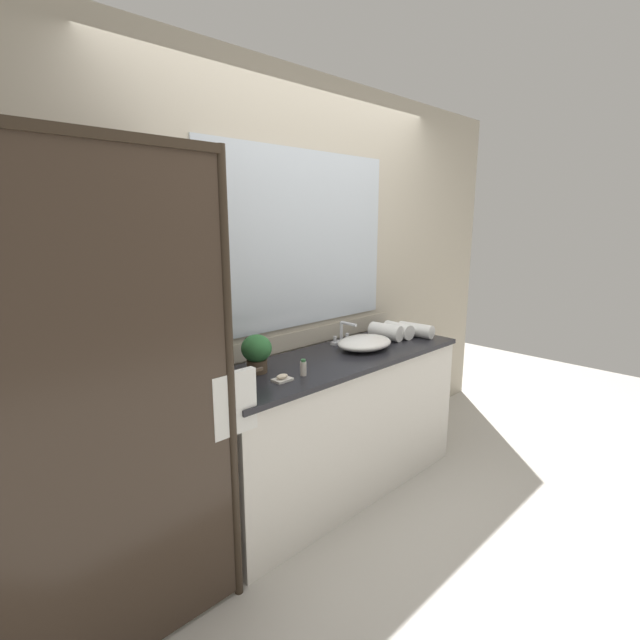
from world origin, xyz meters
name	(u,v)px	position (x,y,z in m)	size (l,w,h in m)	color
ground_plane	(336,489)	(0.00, 0.00, 0.00)	(8.00, 8.00, 0.00)	#B7B2A8
wall_back_with_mirror	(299,285)	(0.00, 0.34, 1.31)	(4.40, 0.06, 2.60)	#B2A893
vanity_cabinet	(336,424)	(0.00, 0.01, 0.45)	(1.80, 0.58, 0.90)	silver
shower_enclosure	(147,401)	(-1.28, -0.19, 1.02)	(1.20, 0.59, 2.00)	#2D2319
sink_basin	(365,343)	(0.25, -0.01, 0.94)	(0.39, 0.30, 0.08)	white
faucet	(343,336)	(0.25, 0.19, 0.95)	(0.17, 0.15, 0.15)	silver
potted_plant	(257,351)	(-0.53, 0.10, 1.02)	(0.17, 0.17, 0.21)	#473828
soap_dish	(282,378)	(-0.53, -0.10, 0.91)	(0.10, 0.07, 0.04)	silver
amenity_bottle_conditioner	(214,376)	(-0.80, 0.11, 0.94)	(0.02, 0.02, 0.09)	silver
amenity_bottle_shampoo	(303,368)	(-0.39, -0.12, 0.94)	(0.03, 0.03, 0.09)	silver
rolled_towel_near_edge	(416,330)	(0.76, -0.05, 0.95)	(0.10, 0.10, 0.25)	white
rolled_towel_middle	(398,330)	(0.65, 0.02, 0.95)	(0.11, 0.11, 0.22)	white
rolled_towel_far_edge	(386,332)	(0.54, 0.05, 0.96)	(0.11, 0.11, 0.23)	white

